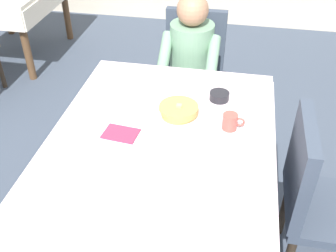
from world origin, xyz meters
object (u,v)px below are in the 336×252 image
object	(u,v)px
chair_diner	(193,66)
plate_breakfast	(179,116)
dining_table_main	(160,155)
spoon_near_edge	(174,159)
cup_coffee	(230,122)
chair_right_side	(315,194)
diner_person	(190,59)
breakfast_stack	(179,110)
syrup_pitcher	(141,88)
fork_left_of_plate	(143,115)
bowl_butter	(219,96)
knife_right_of_plate	(215,123)

from	to	relation	value
chair_diner	plate_breakfast	xyz separation A→B (m)	(0.05, -0.95, 0.22)
dining_table_main	spoon_near_edge	size ratio (longest dim) A/B	10.16
plate_breakfast	cup_coffee	world-z (taller)	cup_coffee
chair_right_side	plate_breakfast	size ratio (longest dim) A/B	3.32
diner_person	breakfast_stack	size ratio (longest dim) A/B	5.43
plate_breakfast	syrup_pitcher	distance (m)	0.32
diner_person	fork_left_of_plate	world-z (taller)	diner_person
dining_table_main	cup_coffee	bearing A→B (deg)	27.37
chair_right_side	syrup_pitcher	size ratio (longest dim) A/B	11.62
bowl_butter	chair_right_side	bearing A→B (deg)	-39.44
spoon_near_edge	cup_coffee	bearing A→B (deg)	42.23
knife_right_of_plate	plate_breakfast	bearing A→B (deg)	79.75
cup_coffee	fork_left_of_plate	size ratio (longest dim) A/B	0.63
chair_diner	diner_person	xyz separation A→B (m)	(-0.00, -0.16, 0.14)
breakfast_stack	spoon_near_edge	xyz separation A→B (m)	(0.03, -0.33, -0.04)
bowl_butter	syrup_pitcher	xyz separation A→B (m)	(-0.44, -0.02, 0.02)
dining_table_main	bowl_butter	size ratio (longest dim) A/B	13.85
chair_diner	fork_left_of_plate	size ratio (longest dim) A/B	5.17
bowl_butter	cup_coffee	bearing A→B (deg)	-73.54
breakfast_stack	cup_coffee	xyz separation A→B (m)	(0.27, -0.05, -0.00)
breakfast_stack	chair_diner	bearing A→B (deg)	93.11
chair_diner	chair_right_side	distance (m)	1.40
bowl_butter	knife_right_of_plate	xyz separation A→B (m)	(-0.00, -0.23, -0.02)
dining_table_main	knife_right_of_plate	world-z (taller)	knife_right_of_plate
chair_right_side	fork_left_of_plate	world-z (taller)	chair_right_side
knife_right_of_plate	dining_table_main	bearing A→B (deg)	124.02
chair_right_side	spoon_near_edge	distance (m)	0.72
knife_right_of_plate	spoon_near_edge	world-z (taller)	same
diner_person	fork_left_of_plate	xyz separation A→B (m)	(-0.14, -0.82, 0.07)
chair_diner	syrup_pitcher	bearing A→B (deg)	75.57
fork_left_of_plate	spoon_near_edge	world-z (taller)	same
chair_diner	chair_right_side	size ratio (longest dim) A/B	1.00
chair_right_side	syrup_pitcher	xyz separation A→B (m)	(-0.96, 0.41, 0.25)
syrup_pitcher	knife_right_of_plate	bearing A→B (deg)	-25.50
plate_breakfast	spoon_near_edge	bearing A→B (deg)	-84.24
dining_table_main	cup_coffee	size ratio (longest dim) A/B	13.49
chair_right_side	fork_left_of_plate	xyz separation A→B (m)	(-0.90, 0.20, 0.21)
knife_right_of_plate	chair_right_side	bearing A→B (deg)	-114.80
dining_table_main	chair_diner	world-z (taller)	chair_diner
syrup_pitcher	fork_left_of_plate	world-z (taller)	syrup_pitcher
syrup_pitcher	cup_coffee	bearing A→B (deg)	-24.52
chair_diner	fork_left_of_plate	world-z (taller)	chair_diner
dining_table_main	breakfast_stack	bearing A→B (deg)	75.41
chair_diner	syrup_pitcher	size ratio (longest dim) A/B	11.62
bowl_butter	breakfast_stack	bearing A→B (deg)	-132.68
fork_left_of_plate	spoon_near_edge	distance (m)	0.38
chair_right_side	chair_diner	bearing A→B (deg)	-146.80
dining_table_main	breakfast_stack	world-z (taller)	breakfast_stack
diner_person	spoon_near_edge	bearing A→B (deg)	94.38
dining_table_main	diner_person	distance (m)	1.01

